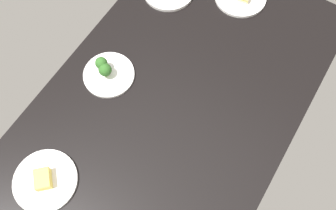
{
  "coord_description": "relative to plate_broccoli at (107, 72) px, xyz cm",
  "views": [
    {
      "loc": [
        -46.95,
        -29.19,
        131.19
      ],
      "look_at": [
        0.0,
        0.0,
        6.0
      ],
      "focal_mm": 39.48,
      "sensor_mm": 36.0,
      "label": 1
    }
  ],
  "objects": [
    {
      "name": "dining_table",
      "position": [
        0.66,
        -27.22,
        -4.0
      ],
      "size": [
        157.64,
        90.11,
        4.0
      ],
      "primitive_type": "cube",
      "color": "black",
      "rests_on": "ground"
    },
    {
      "name": "plate_broccoli",
      "position": [
        0.0,
        0.0,
        0.0
      ],
      "size": [
        19.97,
        19.97,
        8.08
      ],
      "color": "white",
      "rests_on": "dining_table"
    },
    {
      "name": "plate_cheese",
      "position": [
        -45.35,
        -6.07,
        -0.87
      ],
      "size": [
        22.22,
        22.22,
        5.18
      ],
      "color": "white",
      "rests_on": "dining_table"
    }
  ]
}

